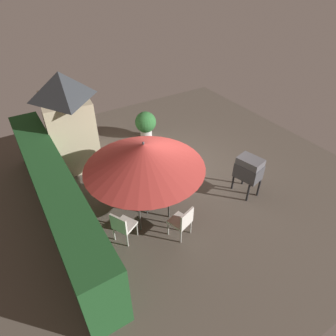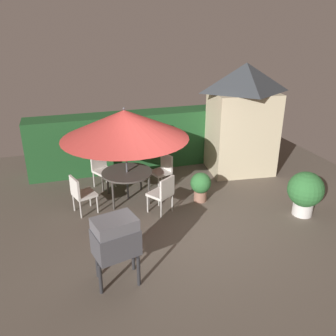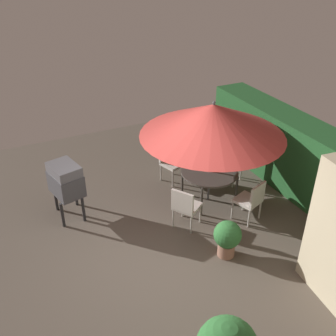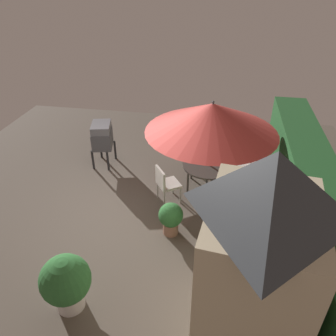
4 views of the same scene
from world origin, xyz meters
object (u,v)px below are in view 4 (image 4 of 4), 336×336
at_px(garden_shed, 259,252).
at_px(potted_plant_by_grill, 171,217).
at_px(bbq_grill, 102,136).
at_px(patio_table, 208,166).
at_px(chair_far_side, 247,164).
at_px(potted_plant_by_shed, 66,282).
at_px(chair_toward_house, 165,182).
at_px(chair_toward_hedge, 197,148).
at_px(patio_umbrella, 212,118).
at_px(chair_near_shed, 222,198).

height_order(garden_shed, potted_plant_by_grill, garden_shed).
relative_size(garden_shed, bbq_grill, 2.54).
height_order(patio_table, chair_far_side, chair_far_side).
bearing_deg(patio_table, potted_plant_by_shed, -28.01).
bearing_deg(chair_far_side, potted_plant_by_grill, -35.56).
height_order(bbq_grill, potted_plant_by_grill, bbq_grill).
height_order(chair_far_side, potted_plant_by_shed, potted_plant_by_shed).
relative_size(patio_table, potted_plant_by_grill, 1.68).
xyz_separation_m(bbq_grill, chair_toward_house, (1.37, 1.96, -0.33)).
relative_size(patio_table, chair_toward_house, 1.35).
distance_m(chair_toward_hedge, chair_toward_house, 1.83).
height_order(bbq_grill, chair_far_side, bbq_grill).
relative_size(chair_toward_hedge, potted_plant_by_shed, 0.88).
bearing_deg(patio_table, chair_toward_hedge, -161.75).
bearing_deg(chair_toward_house, potted_plant_by_grill, 15.99).
relative_size(patio_umbrella, chair_toward_hedge, 3.27).
relative_size(bbq_grill, potted_plant_by_grill, 1.66).
height_order(garden_shed, bbq_grill, garden_shed).
distance_m(garden_shed, chair_near_shed, 2.70).
relative_size(patio_umbrella, chair_far_side, 3.27).
distance_m(bbq_grill, potted_plant_by_grill, 3.33).
distance_m(patio_table, patio_umbrella, 1.24).
bearing_deg(bbq_grill, garden_shed, 41.34).
bearing_deg(potted_plant_by_grill, chair_toward_hedge, 175.05).
relative_size(chair_toward_house, potted_plant_by_grill, 1.25).
distance_m(chair_far_side, chair_toward_house, 2.14).
xyz_separation_m(garden_shed, potted_plant_by_grill, (-1.80, -1.45, -1.14)).
bearing_deg(chair_far_side, chair_toward_hedge, -116.33).
distance_m(patio_umbrella, chair_far_side, 1.73).
relative_size(chair_far_side, potted_plant_by_grill, 1.25).
height_order(garden_shed, chair_near_shed, garden_shed).
bearing_deg(potted_plant_by_grill, patio_table, 159.63).
bearing_deg(garden_shed, patio_table, -166.47).
bearing_deg(chair_near_shed, patio_table, -159.75).
height_order(chair_near_shed, potted_plant_by_grill, chair_near_shed).
bearing_deg(bbq_grill, chair_toward_hedge, 98.68).
height_order(patio_table, potted_plant_by_shed, potted_plant_by_shed).
height_order(garden_shed, chair_far_side, garden_shed).
height_order(chair_toward_house, potted_plant_by_shed, potted_plant_by_shed).
bearing_deg(chair_near_shed, chair_far_side, 159.76).
bearing_deg(chair_toward_house, chair_near_shed, 73.39).
xyz_separation_m(bbq_grill, potted_plant_by_grill, (2.41, 2.25, -0.43)).
xyz_separation_m(chair_near_shed, chair_toward_hedge, (-2.14, -0.74, 0.00)).
bearing_deg(chair_toward_house, patio_umbrella, 124.18).
xyz_separation_m(chair_far_side, potted_plant_by_shed, (4.10, -2.84, 0.06)).
xyz_separation_m(chair_near_shed, potted_plant_by_grill, (0.65, -0.99, -0.11)).
relative_size(chair_near_shed, potted_plant_by_grill, 1.25).
relative_size(bbq_grill, chair_toward_house, 1.33).
bearing_deg(chair_toward_hedge, patio_umbrella, 18.25).
height_order(potted_plant_by_shed, potted_plant_by_grill, potted_plant_by_shed).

